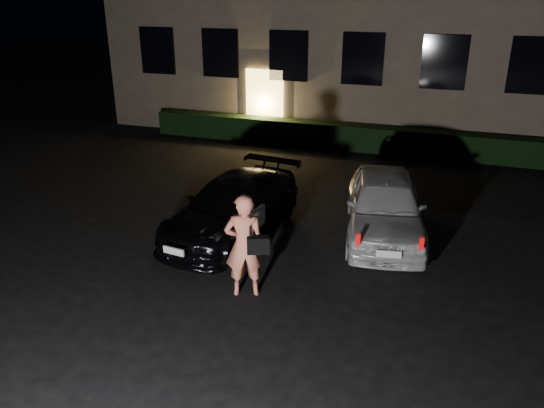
% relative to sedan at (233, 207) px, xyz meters
% --- Properties ---
extents(ground, '(80.00, 80.00, 0.00)m').
position_rel_sedan_xyz_m(ground, '(1.33, -2.86, -0.63)').
color(ground, black).
rests_on(ground, ground).
extents(hedge, '(15.00, 0.70, 0.85)m').
position_rel_sedan_xyz_m(hedge, '(1.33, 7.64, -0.20)').
color(hedge, black).
rests_on(hedge, ground).
extents(sedan, '(2.27, 4.53, 1.26)m').
position_rel_sedan_xyz_m(sedan, '(0.00, 0.00, 0.00)').
color(sedan, black).
rests_on(sedan, ground).
extents(hatch, '(2.38, 4.35, 1.40)m').
position_rel_sedan_xyz_m(hatch, '(3.23, 1.02, 0.07)').
color(hatch, silver).
rests_on(hatch, ground).
extents(man, '(0.90, 0.69, 1.94)m').
position_rel_sedan_xyz_m(man, '(1.24, -2.34, 0.34)').
color(man, '#E57C61').
rests_on(man, ground).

